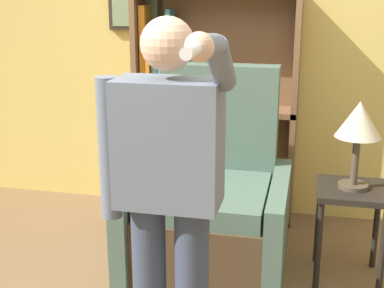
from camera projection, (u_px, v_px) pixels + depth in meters
wall_back at (242, 30)px, 3.92m from camera, size 8.00×0.11×2.80m
bookcase at (197, 110)px, 4.00m from camera, size 1.19×0.28×1.68m
armchair at (210, 210)px, 3.30m from camera, size 0.94×0.90×1.24m
person_standing at (168, 185)px, 2.22m from camera, size 0.58×0.78×1.61m
side_table at (351, 206)px, 3.13m from camera, size 0.41×0.41×0.59m
table_lamp at (359, 124)px, 2.99m from camera, size 0.26×0.26×0.51m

